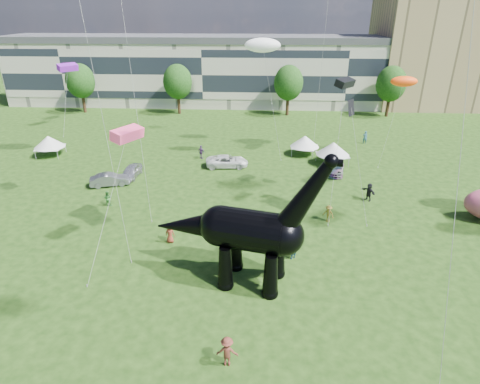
{
  "coord_description": "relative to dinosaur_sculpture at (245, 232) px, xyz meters",
  "views": [
    {
      "loc": [
        3.41,
        -20.33,
        18.16
      ],
      "look_at": [
        1.83,
        8.0,
        5.0
      ],
      "focal_mm": 30.0,
      "sensor_mm": 36.0,
      "label": 1
    }
  ],
  "objects": [
    {
      "name": "gazebo_far",
      "position": [
        9.99,
        24.31,
        -2.01
      ],
      "size": [
        5.14,
        5.14,
        2.86
      ],
      "rotation": [
        0.0,
        0.0,
        0.3
      ],
      "color": "silver",
      "rests_on": "ground"
    },
    {
      "name": "tree_far_left",
      "position": [
        -32.39,
        49.4,
        2.27
      ],
      "size": [
        5.2,
        5.2,
        9.44
      ],
      "color": "#382314",
      "rests_on": "ground"
    },
    {
      "name": "tree_mid_right",
      "position": [
        5.61,
        49.4,
        2.27
      ],
      "size": [
        5.2,
        5.2,
        9.44
      ],
      "color": "#382314",
      "rests_on": "ground"
    },
    {
      "name": "tree_mid_left",
      "position": [
        -14.39,
        49.4,
        2.27
      ],
      "size": [
        5.2,
        5.2,
        9.44
      ],
      "color": "#382314",
      "rests_on": "ground"
    },
    {
      "name": "car_white",
      "position": [
        -3.18,
        22.58,
        -3.3
      ],
      "size": [
        5.42,
        2.88,
        1.45
      ],
      "primitive_type": "imported",
      "rotation": [
        0.0,
        0.0,
        1.66
      ],
      "color": "white",
      "rests_on": "ground"
    },
    {
      "name": "car_dark",
      "position": [
        9.97,
        21.28,
        -3.35
      ],
      "size": [
        2.8,
        4.92,
        1.34
      ],
      "primitive_type": "imported",
      "rotation": [
        0.0,
        0.0,
        -0.21
      ],
      "color": "#595960",
      "rests_on": "ground"
    },
    {
      "name": "tree_far_right",
      "position": [
        23.61,
        49.4,
        2.27
      ],
      "size": [
        5.2,
        5.2,
        9.44
      ],
      "color": "#382314",
      "rests_on": "ground"
    },
    {
      "name": "gazebo_near",
      "position": [
        6.79,
        27.64,
        -2.16
      ],
      "size": [
        4.73,
        4.73,
        2.64
      ],
      "rotation": [
        0.0,
        0.0,
        -0.29
      ],
      "color": "silver",
      "rests_on": "ground"
    },
    {
      "name": "ground",
      "position": [
        -2.39,
        -3.6,
        -4.02
      ],
      "size": [
        220.0,
        220.0,
        0.0
      ],
      "primitive_type": "plane",
      "color": "#16330C",
      "rests_on": "ground"
    },
    {
      "name": "car_silver",
      "position": [
        -14.06,
        18.66,
        -3.32
      ],
      "size": [
        1.88,
        4.19,
        1.4
      ],
      "primitive_type": "imported",
      "rotation": [
        0.0,
        0.0,
        -0.06
      ],
      "color": "silver",
      "rests_on": "ground"
    },
    {
      "name": "apartment_block",
      "position": [
        37.61,
        61.4,
        6.98
      ],
      "size": [
        28.0,
        18.0,
        22.0
      ],
      "primitive_type": "cube",
      "color": "tan",
      "rests_on": "ground"
    },
    {
      "name": "visitors",
      "position": [
        -3.8,
        10.3,
        -3.13
      ],
      "size": [
        47.97,
        41.4,
        1.89
      ],
      "color": "#31667C",
      "rests_on": "ground"
    },
    {
      "name": "dinosaur_sculpture",
      "position": [
        0.0,
        0.0,
        0.0
      ],
      "size": [
        13.04,
        5.07,
        10.65
      ],
      "rotation": [
        0.0,
        0.0,
        -0.24
      ],
      "color": "black",
      "rests_on": "ground"
    },
    {
      "name": "terrace_row",
      "position": [
        -10.39,
        58.4,
        1.98
      ],
      "size": [
        78.0,
        11.0,
        12.0
      ],
      "primitive_type": "cube",
      "color": "beige",
      "rests_on": "ground"
    },
    {
      "name": "gazebo_left",
      "position": [
        -27.08,
        25.41,
        -2.11
      ],
      "size": [
        4.22,
        4.22,
        2.72
      ],
      "rotation": [
        0.0,
        0.0,
        0.09
      ],
      "color": "silver",
      "rests_on": "ground"
    },
    {
      "name": "car_grey",
      "position": [
        -15.7,
        16.11,
        -3.32
      ],
      "size": [
        4.54,
        2.75,
        1.41
      ],
      "primitive_type": "imported",
      "rotation": [
        0.0,
        0.0,
        1.89
      ],
      "color": "slate",
      "rests_on": "ground"
    }
  ]
}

